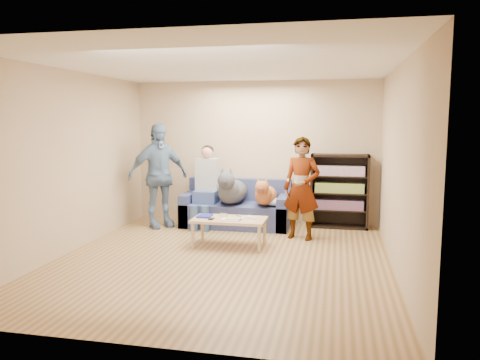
% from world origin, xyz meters
% --- Properties ---
extents(ground, '(5.00, 5.00, 0.00)m').
position_xyz_m(ground, '(0.00, 0.00, 0.00)').
color(ground, olive).
rests_on(ground, ground).
extents(ceiling, '(5.00, 5.00, 0.00)m').
position_xyz_m(ceiling, '(0.00, 0.00, 2.60)').
color(ceiling, white).
rests_on(ceiling, ground).
extents(wall_back, '(4.50, 0.00, 4.50)m').
position_xyz_m(wall_back, '(0.00, 2.50, 1.30)').
color(wall_back, tan).
rests_on(wall_back, ground).
extents(wall_front, '(4.50, 0.00, 4.50)m').
position_xyz_m(wall_front, '(0.00, -2.50, 1.30)').
color(wall_front, tan).
rests_on(wall_front, ground).
extents(wall_left, '(0.00, 5.00, 5.00)m').
position_xyz_m(wall_left, '(-2.25, 0.00, 1.30)').
color(wall_left, tan).
rests_on(wall_left, ground).
extents(wall_right, '(0.00, 5.00, 5.00)m').
position_xyz_m(wall_right, '(2.25, 0.00, 1.30)').
color(wall_right, tan).
rests_on(wall_right, ground).
extents(blanket, '(0.39, 0.33, 0.13)m').
position_xyz_m(blanket, '(0.49, 1.88, 0.49)').
color(blanket, '#B3B3B8').
rests_on(blanket, sofa).
extents(person_standing_right, '(0.67, 0.53, 1.63)m').
position_xyz_m(person_standing_right, '(0.96, 1.39, 0.82)').
color(person_standing_right, gray).
rests_on(person_standing_right, ground).
extents(person_standing_left, '(1.09, 1.07, 1.84)m').
position_xyz_m(person_standing_left, '(-1.59, 1.73, 0.92)').
color(person_standing_left, '#728BB7').
rests_on(person_standing_left, ground).
extents(held_controller, '(0.05, 0.11, 0.03)m').
position_xyz_m(held_controller, '(0.76, 1.19, 0.97)').
color(held_controller, silver).
rests_on(held_controller, person_standing_right).
extents(notebook_blue, '(0.20, 0.26, 0.03)m').
position_xyz_m(notebook_blue, '(-0.47, 0.80, 0.43)').
color(notebook_blue, '#1C219B').
rests_on(notebook_blue, coffee_table).
extents(papers, '(0.26, 0.20, 0.02)m').
position_xyz_m(papers, '(-0.02, 0.65, 0.43)').
color(papers, white).
rests_on(papers, coffee_table).
extents(magazine, '(0.22, 0.17, 0.01)m').
position_xyz_m(magazine, '(0.01, 0.67, 0.44)').
color(magazine, '#ADAC8B').
rests_on(magazine, coffee_table).
extents(camera_silver, '(0.11, 0.06, 0.05)m').
position_xyz_m(camera_silver, '(-0.19, 0.87, 0.45)').
color(camera_silver, silver).
rests_on(camera_silver, coffee_table).
extents(controller_a, '(0.04, 0.13, 0.03)m').
position_xyz_m(controller_a, '(0.21, 0.85, 0.43)').
color(controller_a, white).
rests_on(controller_a, coffee_table).
extents(controller_b, '(0.09, 0.06, 0.03)m').
position_xyz_m(controller_b, '(0.29, 0.77, 0.43)').
color(controller_b, white).
rests_on(controller_b, coffee_table).
extents(headphone_cup_a, '(0.07, 0.07, 0.02)m').
position_xyz_m(headphone_cup_a, '(0.13, 0.73, 0.43)').
color(headphone_cup_a, white).
rests_on(headphone_cup_a, coffee_table).
extents(headphone_cup_b, '(0.07, 0.07, 0.02)m').
position_xyz_m(headphone_cup_b, '(0.13, 0.81, 0.43)').
color(headphone_cup_b, white).
rests_on(headphone_cup_b, coffee_table).
extents(pen_orange, '(0.13, 0.06, 0.01)m').
position_xyz_m(pen_orange, '(-0.09, 0.59, 0.42)').
color(pen_orange, orange).
rests_on(pen_orange, coffee_table).
extents(pen_black, '(0.13, 0.08, 0.01)m').
position_xyz_m(pen_black, '(0.05, 0.93, 0.42)').
color(pen_black, black).
rests_on(pen_black, coffee_table).
extents(wallet, '(0.07, 0.12, 0.02)m').
position_xyz_m(wallet, '(-0.32, 0.63, 0.43)').
color(wallet, black).
rests_on(wallet, coffee_table).
extents(sofa, '(1.90, 0.85, 0.82)m').
position_xyz_m(sofa, '(-0.25, 2.10, 0.28)').
color(sofa, '#515B93').
rests_on(sofa, ground).
extents(person_seated, '(0.40, 0.73, 1.47)m').
position_xyz_m(person_seated, '(-0.78, 1.97, 0.77)').
color(person_seated, '#3E558A').
rests_on(person_seated, sofa).
extents(dog_gray, '(0.48, 1.28, 0.69)m').
position_xyz_m(dog_gray, '(-0.30, 1.92, 0.67)').
color(dog_gray, '#464A4F').
rests_on(dog_gray, sofa).
extents(dog_tan, '(0.38, 1.15, 0.55)m').
position_xyz_m(dog_tan, '(0.30, 1.89, 0.62)').
color(dog_tan, '#BD6839').
rests_on(dog_tan, sofa).
extents(coffee_table, '(1.10, 0.60, 0.42)m').
position_xyz_m(coffee_table, '(-0.07, 0.75, 0.37)').
color(coffee_table, tan).
rests_on(coffee_table, ground).
extents(bookshelf, '(1.00, 0.34, 1.30)m').
position_xyz_m(bookshelf, '(1.55, 2.33, 0.68)').
color(bookshelf, black).
rests_on(bookshelf, ground).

